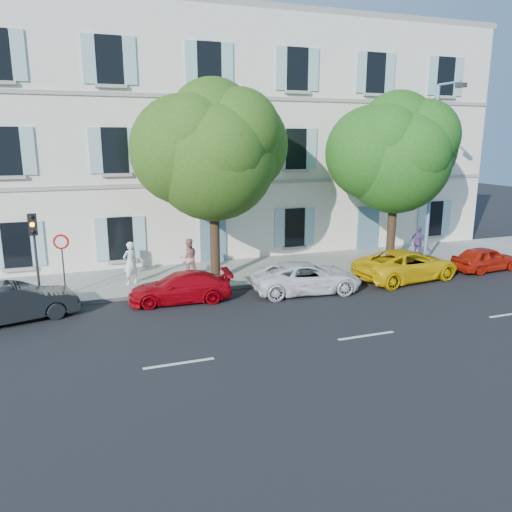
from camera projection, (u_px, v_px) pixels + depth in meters
name	position (u px, v px, depth m)	size (l,w,h in m)	color
ground	(311.00, 299.00, 19.52)	(90.00, 90.00, 0.00)	black
sidewalk	(270.00, 269.00, 23.59)	(36.00, 4.50, 0.15)	#A09E96
kerb	(288.00, 281.00, 21.60)	(36.00, 0.16, 0.16)	#9E998E
building	(233.00, 141.00, 27.50)	(28.00, 7.00, 12.00)	white
car_dark_sedan	(16.00, 303.00, 16.99)	(1.40, 4.03, 1.33)	black
car_red_coupe	(180.00, 287.00, 19.07)	(1.59, 3.92, 1.14)	#A6040E
car_white_coupe	(307.00, 277.00, 20.23)	(2.06, 4.47, 1.24)	white
car_yellow_supercar	(407.00, 265.00, 22.03)	(2.24, 4.85, 1.35)	yellow
car_red_hatchback	(485.00, 259.00, 23.53)	(1.38, 3.42, 1.16)	#B31A0B
tree_left	(213.00, 157.00, 20.35)	(5.23, 5.23, 8.10)	#3A2819
tree_right	(396.00, 159.00, 23.28)	(5.08, 5.08, 7.83)	#3A2819
traffic_light	(34.00, 239.00, 17.96)	(0.30, 0.38, 3.36)	#383A3D
road_sign	(62.00, 252.00, 18.66)	(0.57, 0.15, 2.51)	#383A3D
street_lamp	(434.00, 165.00, 23.42)	(0.27, 1.78, 8.40)	#7293BF
pedestrian_a	(130.00, 263.00, 20.79)	(0.66, 0.43, 1.81)	white
pedestrian_b	(188.00, 258.00, 21.93)	(0.83, 0.65, 1.71)	tan
pedestrian_c	(418.00, 243.00, 25.27)	(0.96, 0.40, 1.63)	#604B89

